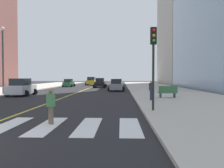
# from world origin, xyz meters

# --- Properties ---
(sidewalk_kerb_east) EXTENTS (10.00, 120.00, 0.15)m
(sidewalk_kerb_east) POSITION_xyz_m (12.20, 20.00, 0.07)
(sidewalk_kerb_east) COLOR #B2ADA3
(sidewalk_kerb_east) RESTS_ON ground
(lane_divider_paint) EXTENTS (0.16, 80.00, 0.01)m
(lane_divider_paint) POSITION_xyz_m (0.00, 40.00, 0.01)
(lane_divider_paint) COLOR yellow
(lane_divider_paint) RESTS_ON ground
(parking_garage_concrete) EXTENTS (18.00, 24.00, 30.63)m
(parking_garage_concrete) POSITION_xyz_m (27.34, 63.35, 15.32)
(parking_garage_concrete) COLOR #B2ADA3
(parking_garage_concrete) RESTS_ON ground
(car_yellow_nearest) EXTENTS (3.00, 4.72, 2.08)m
(car_yellow_nearest) POSITION_xyz_m (-1.52, 53.55, 0.97)
(car_yellow_nearest) COLOR gold
(car_yellow_nearest) RESTS_ON ground
(car_green_second) EXTENTS (2.42, 3.79, 1.67)m
(car_green_second) POSITION_xyz_m (-5.19, 43.70, 0.78)
(car_green_second) COLOR #236B42
(car_green_second) RESTS_ON ground
(car_black_third) EXTENTS (2.67, 4.25, 1.89)m
(car_black_third) POSITION_xyz_m (1.79, 40.60, 0.88)
(car_black_third) COLOR black
(car_black_third) RESTS_ON ground
(car_gray_fourth) EXTENTS (2.61, 4.11, 1.82)m
(car_gray_fourth) POSITION_xyz_m (5.27, 29.38, 0.85)
(car_gray_fourth) COLOR slate
(car_gray_fourth) RESTS_ON ground
(car_silver_fifth) EXTENTS (2.77, 4.41, 1.96)m
(car_silver_fifth) POSITION_xyz_m (-5.37, 20.13, 0.92)
(car_silver_fifth) COLOR #B7B7BC
(car_silver_fifth) RESTS_ON ground
(traffic_light_near_corner) EXTENTS (0.36, 0.41, 4.93)m
(traffic_light_near_corner) POSITION_xyz_m (7.84, 7.94, 3.61)
(traffic_light_near_corner) COLOR black
(traffic_light_near_corner) RESTS_ON sidewalk_kerb_east
(park_bench) EXTENTS (1.83, 0.67, 1.12)m
(park_bench) POSITION_xyz_m (10.37, 16.41, 0.69)
(park_bench) COLOR #33603D
(park_bench) RESTS_ON sidewalk_kerb_east
(pedestrian_crossing) EXTENTS (0.40, 0.40, 1.63)m
(pedestrian_crossing) POSITION_xyz_m (2.72, 4.40, 0.90)
(pedestrian_crossing) COLOR brown
(pedestrian_crossing) RESTS_ON ground
(pedestrian_waiting_east) EXTENTS (0.42, 0.42, 1.68)m
(pedestrian_waiting_east) POSITION_xyz_m (8.53, 14.12, 1.07)
(pedestrian_waiting_east) COLOR #232847
(pedestrian_waiting_east) RESTS_ON sidewalk_kerb_east
(street_lamp) EXTENTS (0.44, 0.44, 7.87)m
(street_lamp) POSITION_xyz_m (-7.98, 21.19, 4.76)
(street_lamp) COLOR #38383D
(street_lamp) RESTS_ON sidewalk_kerb_west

